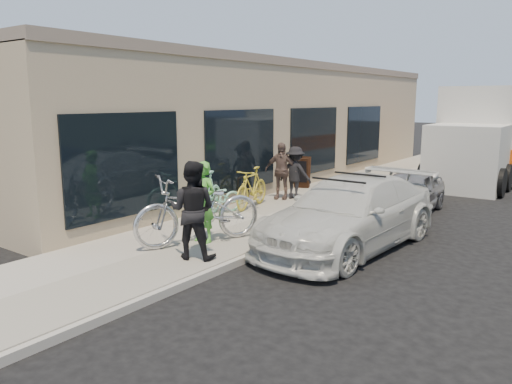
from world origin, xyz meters
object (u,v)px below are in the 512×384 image
Objects in this scene: cruiser_bike_a at (206,195)px; bike_rack at (243,188)px; sedan_white at (349,213)px; cruiser_bike_b at (216,198)px; bystander_a at (295,173)px; man_standing at (192,210)px; cruiser_bike_c at (252,188)px; sandwich_board at (300,172)px; moving_truck at (484,139)px; sedan_silver at (408,192)px; bystander_b at (281,171)px; tandem_bike at (199,209)px; woman_rider at (203,202)px.

bike_rack is at bearing 77.02° from cruiser_bike_a.
sedan_white is at bearing -13.55° from cruiser_bike_a.
bystander_a is (0.53, 2.86, 0.34)m from cruiser_bike_b.
bike_rack is 1.64m from cruiser_bike_a.
sedan_white is 3.24m from man_standing.
cruiser_bike_c is at bearing -90.09° from man_standing.
bystander_a is (0.84, -1.67, 0.25)m from sandwich_board.
bystander_a is at bearing -114.37° from moving_truck.
bystander_b reaches higher than sedan_silver.
cruiser_bike_a is (0.33, -4.92, 0.05)m from sandwich_board.
bystander_a reaches higher than sedan_silver.
tandem_bike is 1.62× the size of bystander_b.
man_standing is at bearing -63.55° from bike_rack.
sedan_white is (4.02, -4.70, 0.06)m from sandwich_board.
woman_rider reaches higher than bystander_a.
moving_truck is at bearing 103.60° from tandem_bike.
sedan_white is 3.71m from cruiser_bike_b.
cruiser_bike_c is (-1.18, 3.31, -0.16)m from tandem_bike.
moving_truck is 3.82× the size of cruiser_bike_a.
cruiser_bike_b is at bearing -111.18° from moving_truck.
sedan_white is 1.91× the size of tandem_bike.
sandwich_board is 0.56× the size of man_standing.
cruiser_bike_b is at bearing 74.99° from cruiser_bike_a.
tandem_bike is at bearing -134.81° from sedan_white.
cruiser_bike_b is at bearing -78.81° from man_standing.
tandem_bike is 1.75× the size of bystander_a.
cruiser_bike_c is at bearing -147.15° from sedan_silver.
woman_rider reaches higher than sandwich_board.
tandem_bike reaches higher than sedan_silver.
man_standing is at bearing -99.39° from moving_truck.
sandwich_board is 0.56× the size of cruiser_bike_c.
cruiser_bike_a is at bearing -86.08° from bike_rack.
cruiser_bike_b is (-3.86, -10.71, -0.96)m from moving_truck.
bystander_b is at bearing -166.77° from sedan_silver.
bystander_a is (-0.87, 4.85, -0.06)m from woman_rider.
sedan_silver is 1.89× the size of cruiser_bike_c.
woman_rider is 1.08× the size of bystander_a.
man_standing is 4.40m from cruiser_bike_c.
cruiser_bike_c is (-3.47, 1.34, -0.03)m from sedan_white.
sedan_white is at bearing -91.37° from sedan_silver.
sedan_white is 1.51× the size of sedan_silver.
bystander_a is (0.63, 1.61, 0.26)m from bike_rack.
cruiser_bike_c is (0.56, -3.36, 0.03)m from sandwich_board.
sandwich_board is 1.89m from bystander_a.
tandem_bike is at bearing -68.05° from cruiser_bike_a.
man_standing is 5.90m from bystander_a.
sedan_white is 0.72× the size of moving_truck.
man_standing is (2.27, -7.40, 0.38)m from sandwich_board.
man_standing is at bearing -58.72° from woman_rider.
moving_truck is 10.23m from cruiser_bike_c.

